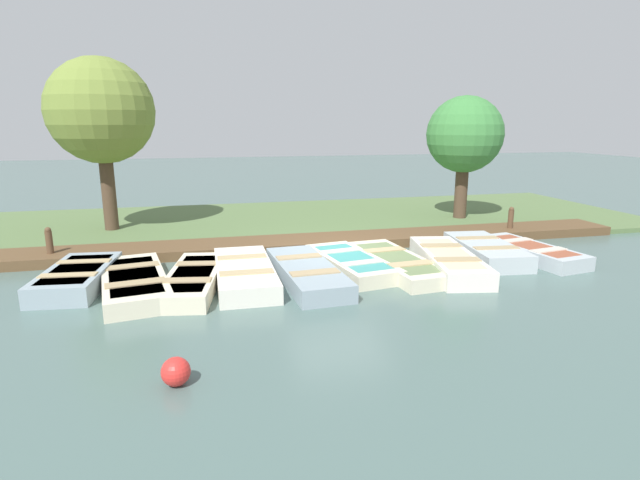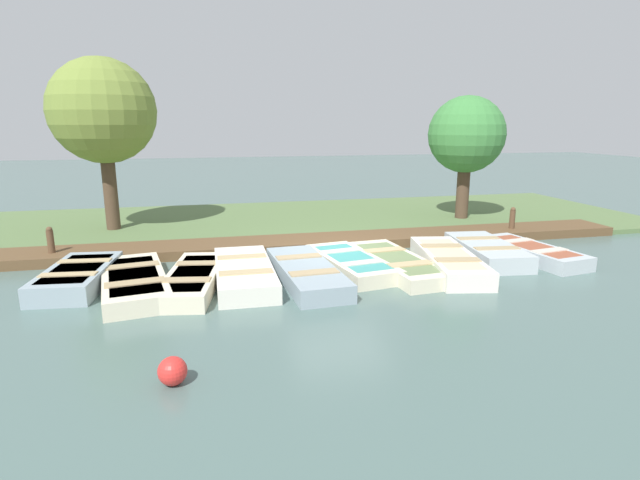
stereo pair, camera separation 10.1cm
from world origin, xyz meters
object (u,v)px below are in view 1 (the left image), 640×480
at_px(rowboat_1, 134,282).
at_px(mooring_post_near, 50,245).
at_px(park_tree_left, 465,136).
at_px(rowboat_6, 396,263).
at_px(rowboat_7, 448,260).
at_px(rowboat_8, 486,250).
at_px(mooring_post_far, 510,221).
at_px(rowboat_0, 78,277).
at_px(buoy, 176,372).
at_px(rowboat_2, 194,279).
at_px(rowboat_5, 351,263).
at_px(rowboat_9, 531,251).
at_px(rowboat_3, 244,273).
at_px(rowboat_4, 306,272).
at_px(park_tree_far_left, 101,112).

relative_size(rowboat_1, mooring_post_near, 3.89).
bearing_deg(park_tree_left, rowboat_6, -41.34).
distance_m(rowboat_7, rowboat_8, 1.52).
bearing_deg(mooring_post_far, rowboat_0, -79.76).
height_order(mooring_post_far, buoy, mooring_post_far).
relative_size(rowboat_2, rowboat_8, 1.11).
distance_m(rowboat_0, mooring_post_far, 12.03).
bearing_deg(rowboat_5, rowboat_8, 83.17).
height_order(rowboat_2, park_tree_left, park_tree_left).
distance_m(rowboat_5, mooring_post_far, 6.26).
height_order(rowboat_7, rowboat_9, rowboat_7).
relative_size(rowboat_1, rowboat_7, 0.99).
bearing_deg(rowboat_8, rowboat_6, -75.31).
bearing_deg(rowboat_5, buoy, -49.22).
relative_size(rowboat_3, rowboat_8, 1.11).
xyz_separation_m(rowboat_4, park_tree_far_left, (-6.12, -4.94, 3.52)).
bearing_deg(mooring_post_near, rowboat_8, 78.62).
height_order(rowboat_5, park_tree_far_left, park_tree_far_left).
xyz_separation_m(rowboat_8, mooring_post_near, (-2.16, -10.74, 0.24)).
distance_m(rowboat_1, mooring_post_near, 3.51).
relative_size(rowboat_7, rowboat_9, 1.17).
relative_size(rowboat_0, mooring_post_far, 3.09).
relative_size(rowboat_7, rowboat_8, 1.20).
xyz_separation_m(rowboat_0, buoy, (4.75, 2.19, -0.02)).
bearing_deg(park_tree_far_left, rowboat_3, 31.54).
distance_m(mooring_post_far, buoy, 11.86).
height_order(rowboat_1, rowboat_9, rowboat_9).
relative_size(rowboat_5, buoy, 8.16).
relative_size(rowboat_4, rowboat_6, 0.96).
bearing_deg(park_tree_far_left, rowboat_7, 54.37).
height_order(rowboat_7, buoy, rowboat_7).
bearing_deg(mooring_post_far, rowboat_7, -51.72).
bearing_deg(rowboat_3, rowboat_1, -88.27).
xyz_separation_m(rowboat_5, mooring_post_near, (-2.31, -7.09, 0.29)).
height_order(rowboat_3, buoy, rowboat_3).
height_order(rowboat_6, rowboat_9, rowboat_9).
distance_m(rowboat_3, rowboat_9, 7.34).
relative_size(rowboat_8, mooring_post_near, 3.28).
xyz_separation_m(rowboat_5, rowboat_9, (0.10, 4.79, 0.01)).
distance_m(rowboat_0, rowboat_7, 8.33).
bearing_deg(rowboat_6, rowboat_1, -93.89).
bearing_deg(rowboat_4, rowboat_9, 90.94).
height_order(rowboat_0, park_tree_left, park_tree_left).
relative_size(rowboat_9, mooring_post_far, 3.36).
bearing_deg(rowboat_4, rowboat_0, -102.28).
xyz_separation_m(rowboat_0, rowboat_2, (0.62, 2.40, -0.03)).
relative_size(rowboat_5, rowboat_6, 0.88).
bearing_deg(rowboat_3, rowboat_2, -82.55).
bearing_deg(rowboat_5, park_tree_left, 122.10).
relative_size(rowboat_1, park_tree_left, 0.82).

